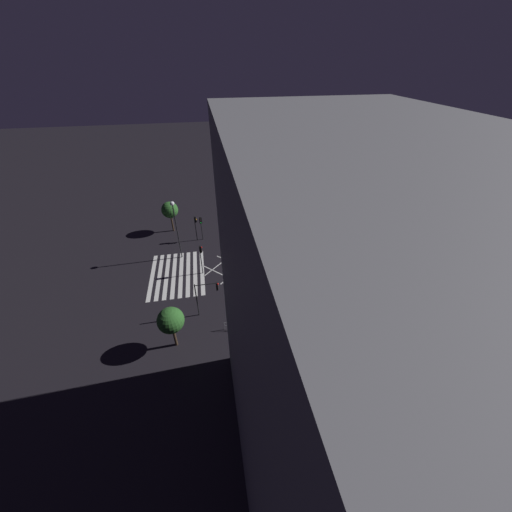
{
  "coord_description": "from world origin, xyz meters",
  "views": [
    {
      "loc": [
        29.94,
        -5.52,
        23.25
      ],
      "look_at": [
        0.0,
        0.0,
        1.49
      ],
      "focal_mm": 20.0,
      "sensor_mm": 36.0,
      "label": 1
    }
  ],
  "objects": [
    {
      "name": "traffic_light_median_south",
      "position": [
        0.42,
        -7.0,
        2.98
      ],
      "size": [
        0.36,
        0.39,
        4.17
      ],
      "rotation": [
        0.0,
        0.0,
        1.57
      ],
      "color": "black",
      "rests_on": "ground_plane"
    },
    {
      "name": "ground_plane",
      "position": [
        0.0,
        0.0,
        0.0
      ],
      "size": [
        200.0,
        200.0,
        0.0
      ],
      "primitive_type": "plane",
      "color": "black"
    },
    {
      "name": "road_markings",
      "position": [
        0.3,
        -7.28,
        0.0
      ],
      "size": [
        14.05,
        20.74,
        0.01
      ],
      "color": "silver",
      "rests_on": "ground_plane"
    },
    {
      "name": "pedestrian_railing",
      "position": [
        10.76,
        -1.98,
        0.66
      ],
      "size": [
        1.22,
        6.4,
        1.05
      ],
      "rotation": [
        0.0,
        0.0,
        1.39
      ],
      "color": "gray",
      "rests_on": "ground_plane"
    },
    {
      "name": "traffic_light_sw_main",
      "position": [
        -7.75,
        -6.81,
        2.71
      ],
      "size": [
        0.39,
        0.36,
        3.79
      ],
      "color": "black",
      "rests_on": "ground_plane"
    },
    {
      "name": "street_lamp_west",
      "position": [
        -3.71,
        -9.84,
        6.05
      ],
      "size": [
        0.54,
        0.54,
        8.38
      ],
      "color": "black",
      "rests_on": "ground_plane"
    },
    {
      "name": "street_tree_far",
      "position": [
        -11.36,
        -11.35,
        3.64
      ],
      "size": [
        2.51,
        2.51,
        4.92
      ],
      "color": "#38281C",
      "rests_on": "ground_plane"
    },
    {
      "name": "traffic_light_sw_cross",
      "position": [
        -7.82,
        -7.58,
        2.85
      ],
      "size": [
        0.36,
        0.39,
        3.98
      ],
      "rotation": [
        0.0,
        0.0,
        1.57
      ],
      "color": "black",
      "rests_on": "ground_plane"
    },
    {
      "name": "waiting_car",
      "position": [
        -2.34,
        9.01,
        0.63
      ],
      "size": [
        1.73,
        4.16,
        1.36
      ],
      "rotation": [
        0.0,
        0.0,
        -1.57
      ],
      "color": "#191951",
      "rests_on": "ground_plane"
    },
    {
      "name": "traffic_light_se_cross",
      "position": [
        7.66,
        -6.48,
        3.2
      ],
      "size": [
        0.36,
        2.47,
        4.36
      ],
      "rotation": [
        0.0,
        0.0,
        1.57
      ],
      "color": "black",
      "rests_on": "ground_plane"
    },
    {
      "name": "traffic_light_nw_main",
      "position": [
        -6.83,
        6.95,
        2.91
      ],
      "size": [
        0.39,
        0.36,
        4.07
      ],
      "color": "black",
      "rests_on": "ground_plane"
    },
    {
      "name": "street_lamp_east",
      "position": [
        0.67,
        14.84,
        6.87
      ],
      "size": [
        0.5,
        0.5,
        10.11
      ],
      "color": "black",
      "rests_on": "ground_plane"
    },
    {
      "name": "street_tree_near",
      "position": [
        11.2,
        -9.95,
        3.43
      ],
      "size": [
        2.47,
        2.47,
        4.69
      ],
      "color": "#38281C",
      "rests_on": "ground_plane"
    },
    {
      "name": "traffic_light_nw_cross",
      "position": [
        -7.05,
        7.88,
        3.04
      ],
      "size": [
        0.36,
        0.39,
        4.27
      ],
      "rotation": [
        0.0,
        0.0,
        -1.57
      ],
      "color": "black",
      "rests_on": "ground_plane"
    }
  ]
}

